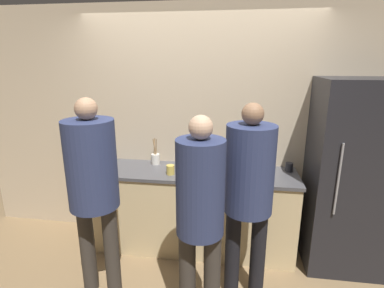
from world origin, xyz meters
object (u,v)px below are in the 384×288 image
person_left (93,179)px  cup_black (289,167)px  refrigerator (351,177)px  person_right (249,185)px  fruit_bowl (211,166)px  bottle_clear (192,158)px  cup_yellow (170,170)px  utensil_crock (156,158)px  potted_plant (240,158)px  person_center (200,208)px

person_left → cup_black: size_ratio=18.88×
refrigerator → person_right: refrigerator is taller
person_left → fruit_bowl: person_left is taller
cup_black → bottle_clear: bearing=175.2°
person_right → cup_yellow: person_right is taller
person_left → cup_yellow: size_ratio=18.03×
utensil_crock → cup_yellow: size_ratio=3.04×
bottle_clear → cup_yellow: bottle_clear is taller
fruit_bowl → potted_plant: 0.32m
refrigerator → person_right: 1.18m
person_center → potted_plant: 1.14m
person_center → person_right: person_right is taller
utensil_crock → cup_yellow: bearing=-50.4°
person_left → bottle_clear: person_left is taller
cup_yellow → person_center: bearing=-64.6°
bottle_clear → cup_black: bottle_clear is taller
cup_yellow → utensil_crock: bearing=129.6°
utensil_crock → cup_black: bearing=-0.7°
fruit_bowl → person_center: bearing=-89.4°
person_left → cup_black: (1.71, 0.91, -0.14)m
utensil_crock → cup_black: (1.44, -0.02, -0.02)m
fruit_bowl → bottle_clear: (-0.23, 0.19, 0.02)m
person_right → cup_black: (0.44, 0.78, -0.11)m
person_left → utensil_crock: 0.98m
bottle_clear → potted_plant: size_ratio=0.75×
bottle_clear → cup_black: size_ratio=1.95×
utensil_crock → cup_black: 1.44m
person_left → cup_black: person_left is taller
person_left → cup_black: 1.95m
person_center → person_left: bearing=167.1°
bottle_clear → person_right: bearing=-55.6°
person_right → utensil_crock: (-0.99, 0.79, -0.08)m
potted_plant → fruit_bowl: bearing=-165.8°
cup_yellow → fruit_bowl: bearing=22.2°
utensil_crock → cup_yellow: utensil_crock is taller
person_left → person_center: size_ratio=1.04×
utensil_crock → bottle_clear: size_ratio=1.64×
refrigerator → potted_plant: size_ratio=7.74×
bottle_clear → cup_black: bearing=-4.8°
refrigerator → fruit_bowl: (-1.37, 0.07, 0.02)m
bottle_clear → cup_yellow: size_ratio=1.86×
person_right → potted_plant: person_right is taller
person_center → utensil_crock: (-0.64, 1.14, -0.03)m
person_left → fruit_bowl: 1.22m
person_right → fruit_bowl: size_ratio=4.73×
cup_black → person_center: bearing=-125.4°
person_left → utensil_crock: (0.28, 0.93, -0.11)m
refrigerator → utensil_crock: bearing=174.7°
person_left → potted_plant: person_left is taller
person_right → bottle_clear: bearing=124.4°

